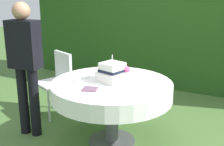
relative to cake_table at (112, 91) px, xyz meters
name	(u,v)px	position (x,y,z in m)	size (l,w,h in m)	color
ground_plane	(112,141)	(0.00, 0.00, -0.63)	(20.00, 20.00, 0.00)	#476B33
foliage_hedge	(176,11)	(0.00, 2.42, 0.74)	(5.73, 0.61, 2.74)	#234C19
cake_table	(112,91)	(0.00, 0.00, 0.00)	(1.36, 1.36, 0.74)	#4C4C51
wedding_cake	(113,73)	(-0.01, 0.03, 0.20)	(0.35, 0.34, 0.30)	white
serving_plate_near	(85,77)	(-0.36, 0.01, 0.11)	(0.11, 0.11, 0.01)	white
serving_plate_far	(108,68)	(-0.30, 0.48, 0.11)	(0.15, 0.15, 0.01)	white
serving_plate_left	(78,81)	(-0.34, -0.16, 0.11)	(0.11, 0.11, 0.01)	white
napkin_stack	(90,89)	(-0.08, -0.33, 0.11)	(0.15, 0.15, 0.01)	#6B4C60
garden_chair	(57,78)	(-1.05, 0.36, -0.09)	(0.52, 0.52, 0.89)	white
standing_person	(25,61)	(-0.98, -0.30, 0.30)	(0.38, 0.25, 1.60)	black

